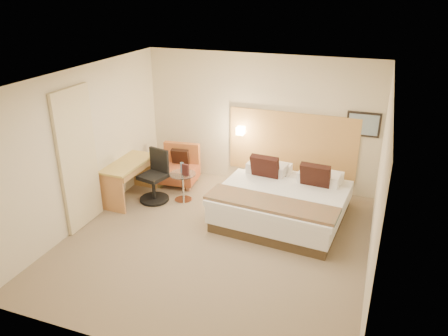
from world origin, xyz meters
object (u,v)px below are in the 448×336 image
(desk, at_px, (129,170))
(bed, at_px, (283,201))
(side_table, at_px, (183,186))
(desk_chair, at_px, (155,180))
(lounge_chair, at_px, (179,168))

(desk, bearing_deg, bed, 5.17)
(side_table, height_order, desk_chair, desk_chair)
(desk, bearing_deg, side_table, 16.17)
(side_table, bearing_deg, bed, -0.54)
(desk, bearing_deg, desk_chair, 15.33)
(desk, xyz_separation_m, desk_chair, (0.48, 0.13, -0.19))
(bed, relative_size, desk, 1.85)
(side_table, relative_size, desk, 0.46)
(lounge_chair, bearing_deg, bed, -17.08)
(bed, bearing_deg, desk, -174.83)
(bed, distance_m, desk_chair, 2.51)
(side_table, bearing_deg, lounge_chair, 120.62)
(lounge_chair, bearing_deg, side_table, -59.38)
(desk, bearing_deg, lounge_chair, 60.76)
(bed, bearing_deg, side_table, 179.46)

